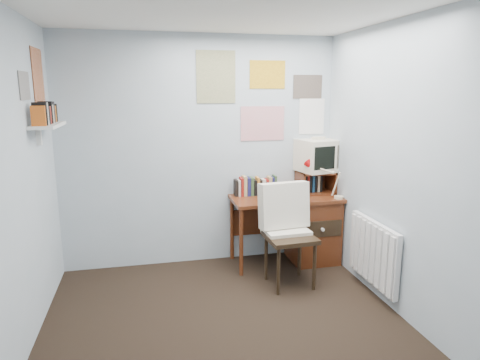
# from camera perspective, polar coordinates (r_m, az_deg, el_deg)

# --- Properties ---
(ground) EXTENTS (3.50, 3.50, 0.00)m
(ground) POSITION_cam_1_polar(r_m,az_deg,el_deg) (3.50, -0.77, -21.31)
(ground) COLOR black
(ground) RESTS_ON ground
(back_wall) EXTENTS (3.00, 0.02, 2.50)m
(back_wall) POSITION_cam_1_polar(r_m,az_deg,el_deg) (4.70, -5.29, 3.72)
(back_wall) COLOR #B2BECB
(back_wall) RESTS_ON ground
(left_wall) EXTENTS (0.02, 3.50, 2.50)m
(left_wall) POSITION_cam_1_polar(r_m,az_deg,el_deg) (3.07, -29.38, -2.20)
(left_wall) COLOR #B2BECB
(left_wall) RESTS_ON ground
(right_wall) EXTENTS (0.02, 3.50, 2.50)m
(right_wall) POSITION_cam_1_polar(r_m,az_deg,el_deg) (3.62, 23.10, 0.32)
(right_wall) COLOR #B2BECB
(right_wall) RESTS_ON ground
(desk) EXTENTS (1.20, 0.55, 0.76)m
(desk) POSITION_cam_1_polar(r_m,az_deg,el_deg) (4.93, 9.04, -6.08)
(desk) COLOR #632D16
(desk) RESTS_ON ground
(desk_chair) EXTENTS (0.53, 0.51, 0.98)m
(desk_chair) POSITION_cam_1_polar(r_m,az_deg,el_deg) (4.27, 6.71, -7.66)
(desk_chair) COLOR black
(desk_chair) RESTS_ON ground
(desk_lamp) EXTENTS (0.30, 0.26, 0.37)m
(desk_lamp) POSITION_cam_1_polar(r_m,az_deg,el_deg) (4.73, 13.13, -0.23)
(desk_lamp) COLOR red
(desk_lamp) RESTS_ON desk
(tv_riser) EXTENTS (0.40, 0.30, 0.25)m
(tv_riser) POSITION_cam_1_polar(r_m,az_deg,el_deg) (4.95, 10.02, -0.29)
(tv_riser) COLOR #632D16
(tv_riser) RESTS_ON desk
(crt_tv) EXTENTS (0.49, 0.47, 0.39)m
(crt_tv) POSITION_cam_1_polar(r_m,az_deg,el_deg) (4.92, 10.34, 3.43)
(crt_tv) COLOR beige
(crt_tv) RESTS_ON tv_riser
(book_row) EXTENTS (0.60, 0.14, 0.22)m
(book_row) POSITION_cam_1_polar(r_m,az_deg,el_deg) (4.81, 2.75, -0.65)
(book_row) COLOR #632D16
(book_row) RESTS_ON desk
(radiator) EXTENTS (0.09, 0.80, 0.60)m
(radiator) POSITION_cam_1_polar(r_m,az_deg,el_deg) (4.26, 17.39, -9.21)
(radiator) COLOR white
(radiator) RESTS_ON right_wall
(wall_shelf) EXTENTS (0.20, 0.62, 0.24)m
(wall_shelf) POSITION_cam_1_polar(r_m,az_deg,el_deg) (4.05, -24.25, 6.68)
(wall_shelf) COLOR white
(wall_shelf) RESTS_ON left_wall
(posters_back) EXTENTS (1.20, 0.01, 0.90)m
(posters_back) POSITION_cam_1_polar(r_m,az_deg,el_deg) (4.79, 3.07, 11.11)
(posters_back) COLOR white
(posters_back) RESTS_ON back_wall
(posters_left) EXTENTS (0.01, 0.70, 0.60)m
(posters_left) POSITION_cam_1_polar(r_m,az_deg,el_deg) (4.06, -26.04, 11.92)
(posters_left) COLOR white
(posters_left) RESTS_ON left_wall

